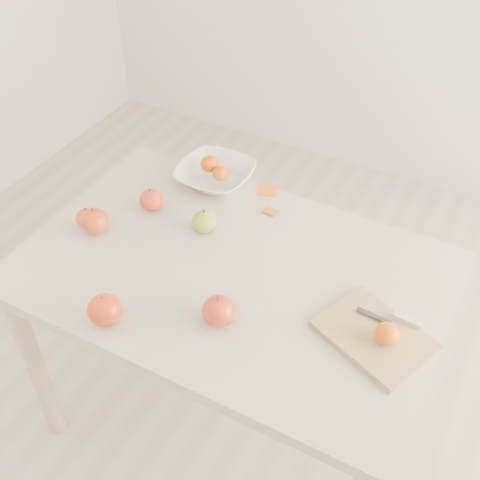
% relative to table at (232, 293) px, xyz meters
% --- Properties ---
extents(ground, '(3.50, 3.50, 0.00)m').
position_rel_table_xyz_m(ground, '(0.00, 0.00, -0.65)').
color(ground, '#C6B293').
rests_on(ground, ground).
extents(table, '(1.20, 0.80, 0.75)m').
position_rel_table_xyz_m(table, '(0.00, 0.00, 0.00)').
color(table, beige).
rests_on(table, ground).
extents(cutting_board, '(0.33, 0.29, 0.02)m').
position_rel_table_xyz_m(cutting_board, '(0.44, -0.05, 0.11)').
color(cutting_board, tan).
rests_on(cutting_board, table).
extents(board_tangerine, '(0.06, 0.06, 0.05)m').
position_rel_table_xyz_m(board_tangerine, '(0.47, -0.06, 0.14)').
color(board_tangerine, '#CF5E07').
rests_on(board_tangerine, cutting_board).
extents(fruit_bowl, '(0.25, 0.25, 0.06)m').
position_rel_table_xyz_m(fruit_bowl, '(-0.25, 0.34, 0.13)').
color(fruit_bowl, white).
rests_on(fruit_bowl, table).
extents(bowl_tangerine_near, '(0.06, 0.06, 0.06)m').
position_rel_table_xyz_m(bowl_tangerine_near, '(-0.27, 0.35, 0.16)').
color(bowl_tangerine_near, '#D33F07').
rests_on(bowl_tangerine_near, fruit_bowl).
extents(bowl_tangerine_far, '(0.05, 0.05, 0.05)m').
position_rel_table_xyz_m(bowl_tangerine_far, '(-0.22, 0.32, 0.16)').
color(bowl_tangerine_far, '#CA5E07').
rests_on(bowl_tangerine_far, fruit_bowl).
extents(orange_peel_a, '(0.07, 0.06, 0.01)m').
position_rel_table_xyz_m(orange_peel_a, '(-0.07, 0.37, 0.10)').
color(orange_peel_a, '#E2580F').
rests_on(orange_peel_a, table).
extents(orange_peel_b, '(0.05, 0.04, 0.01)m').
position_rel_table_xyz_m(orange_peel_b, '(-0.02, 0.28, 0.10)').
color(orange_peel_b, orange).
rests_on(orange_peel_b, table).
extents(paring_knife, '(0.17, 0.05, 0.01)m').
position_rel_table_xyz_m(paring_knife, '(0.49, 0.02, 0.12)').
color(paring_knife, white).
rests_on(paring_knife, cutting_board).
extents(apple_green, '(0.08, 0.08, 0.07)m').
position_rel_table_xyz_m(apple_green, '(-0.15, 0.11, 0.13)').
color(apple_green, '#5A8B1C').
rests_on(apple_green, table).
extents(apple_red_c, '(0.09, 0.09, 0.08)m').
position_rel_table_xyz_m(apple_red_c, '(-0.19, -0.32, 0.14)').
color(apple_red_c, '#A71102').
rests_on(apple_red_c, table).
extents(apple_red_d, '(0.07, 0.07, 0.06)m').
position_rel_table_xyz_m(apple_red_d, '(-0.48, -0.04, 0.13)').
color(apple_red_d, maroon).
rests_on(apple_red_d, table).
extents(apple_red_b, '(0.08, 0.08, 0.08)m').
position_rel_table_xyz_m(apple_red_b, '(-0.45, -0.05, 0.14)').
color(apple_red_b, '#930606').
rests_on(apple_red_b, table).
extents(apple_red_a, '(0.08, 0.08, 0.07)m').
position_rel_table_xyz_m(apple_red_a, '(-0.35, 0.12, 0.13)').
color(apple_red_a, '#A11109').
rests_on(apple_red_a, table).
extents(apple_red_e, '(0.09, 0.09, 0.08)m').
position_rel_table_xyz_m(apple_red_e, '(0.07, -0.19, 0.14)').
color(apple_red_e, '#9F0B03').
rests_on(apple_red_e, table).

